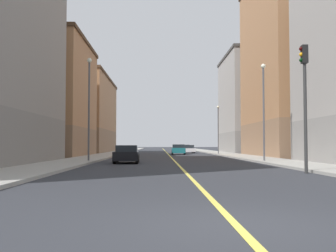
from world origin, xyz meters
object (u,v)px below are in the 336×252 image
(building_right_midblock, at_px, (49,98))
(street_lamp_left_near, at_px, (264,102))
(building_left_mid, at_px, (293,63))
(traffic_light_left_near, at_px, (305,90))
(building_right_distant, at_px, (83,115))
(street_lamp_right_near, at_px, (89,99))
(building_left_far, at_px, (252,104))
(car_white, at_px, (189,149))
(car_black, at_px, (127,154))
(street_lamp_left_far, at_px, (218,124))
(car_green, at_px, (185,148))
(car_teal, at_px, (178,149))

(building_right_midblock, xyz_separation_m, street_lamp_left_near, (20.85, -15.66, -2.05))
(building_left_mid, distance_m, traffic_light_left_near, 27.54)
(building_right_distant, height_order, street_lamp_right_near, building_right_distant)
(street_lamp_left_near, bearing_deg, building_left_mid, 62.74)
(building_left_mid, xyz_separation_m, building_right_midblock, (-28.11, 1.57, -3.95))
(building_left_far, bearing_deg, street_lamp_right_near, -121.56)
(building_left_far, xyz_separation_m, car_white, (-10.57, -1.36, -7.44))
(traffic_light_left_near, height_order, street_lamp_left_near, street_lamp_left_near)
(building_right_distant, xyz_separation_m, car_white, (17.54, -3.38, -5.70))
(building_right_distant, height_order, car_black, building_right_distant)
(street_lamp_left_near, distance_m, street_lamp_left_far, 23.47)
(building_left_mid, bearing_deg, building_right_midblock, 176.79)
(car_green, distance_m, car_teal, 21.86)
(building_left_far, xyz_separation_m, street_lamp_right_near, (-20.85, -33.95, -3.13))
(building_left_mid, distance_m, street_lamp_left_near, 16.94)
(street_lamp_right_near, xyz_separation_m, street_lamp_left_far, (13.60, 22.88, -0.78))
(street_lamp_left_far, bearing_deg, car_teal, 168.55)
(car_white, bearing_deg, street_lamp_left_far, -71.13)
(building_right_midblock, height_order, car_green, building_right_midblock)
(building_left_mid, bearing_deg, car_white, 118.98)
(street_lamp_left_far, relative_size, car_white, 1.51)
(street_lamp_left_far, height_order, car_black, street_lamp_left_far)
(building_left_far, xyz_separation_m, street_lamp_left_far, (-7.26, -11.07, -3.91))
(building_right_distant, relative_size, car_green, 5.44)
(building_left_mid, height_order, street_lamp_left_near, building_left_mid)
(building_left_mid, bearing_deg, car_green, 107.69)
(building_right_distant, bearing_deg, street_lamp_right_near, -78.60)
(building_right_distant, bearing_deg, building_left_far, -4.12)
(street_lamp_left_far, relative_size, car_black, 1.59)
(building_right_distant, xyz_separation_m, traffic_light_left_near, (19.84, -47.88, -2.30))
(building_right_midblock, height_order, traffic_light_left_near, building_right_midblock)
(street_lamp_left_far, bearing_deg, street_lamp_left_near, -90.00)
(building_left_mid, relative_size, building_left_far, 1.31)
(building_left_mid, bearing_deg, car_black, -140.70)
(building_left_far, distance_m, street_lamp_left_far, 13.80)
(traffic_light_left_near, bearing_deg, building_right_distant, 112.51)
(street_lamp_right_near, bearing_deg, street_lamp_left_near, -2.45)
(building_left_far, xyz_separation_m, building_right_distant, (-28.11, 2.02, -1.75))
(building_left_far, bearing_deg, car_white, -172.66)
(building_right_midblock, bearing_deg, car_white, 44.96)
(building_left_mid, relative_size, street_lamp_right_near, 2.65)
(building_right_midblock, distance_m, car_teal, 18.84)
(building_right_distant, distance_m, car_teal, 20.37)
(street_lamp_left_near, xyz_separation_m, car_teal, (-5.39, 24.56, -3.99))
(building_right_distant, bearing_deg, building_left_mid, -38.64)
(building_left_far, bearing_deg, building_right_midblock, -146.12)
(car_green, bearing_deg, building_right_distant, -151.40)
(building_right_midblock, bearing_deg, building_left_far, 33.88)
(traffic_light_left_near, bearing_deg, building_left_far, 79.77)
(car_white, distance_m, car_teal, 8.86)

